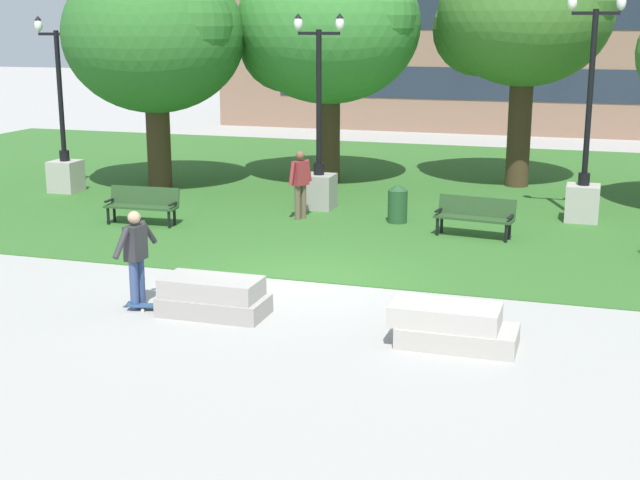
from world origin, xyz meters
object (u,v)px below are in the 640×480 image
object	(u,v)px
concrete_block_left	(452,326)
park_bench_near_right	(143,203)
skateboard	(157,305)
person_bystander_near_lawn	(300,181)
trash_bin	(398,203)
concrete_block_center	(213,297)
person_skateboarder	(136,254)
lamp_post_center	(584,177)
park_bench_far_left	(475,214)
lamp_post_left	(319,170)
lamp_post_right	(64,157)

from	to	relation	value
concrete_block_left	park_bench_near_right	distance (m)	10.48
skateboard	park_bench_near_right	bearing A→B (deg)	120.27
person_bystander_near_lawn	skateboard	bearing A→B (deg)	-90.32
trash_bin	park_bench_near_right	bearing A→B (deg)	-160.99
skateboard	person_bystander_near_lawn	xyz separation A→B (m)	(0.04, 7.58, 0.90)
concrete_block_left	person_bystander_near_lawn	size ratio (longest dim) A/B	1.13
skateboard	concrete_block_left	bearing A→B (deg)	-2.01
concrete_block_left	skateboard	world-z (taller)	concrete_block_left
concrete_block_center	park_bench_near_right	xyz separation A→B (m)	(-4.46, 5.80, 0.23)
person_skateboarder	lamp_post_center	size ratio (longest dim) A/B	0.31
person_skateboarder	person_bystander_near_lawn	distance (m)	7.56
concrete_block_left	park_bench_far_left	xyz separation A→B (m)	(-0.65, 7.18, 0.23)
park_bench_far_left	person_bystander_near_lawn	distance (m)	4.47
skateboard	person_bystander_near_lawn	size ratio (longest dim) A/B	0.61
concrete_block_left	lamp_post_left	xyz separation A→B (m)	(-5.02, 9.16, 0.73)
park_bench_near_right	trash_bin	size ratio (longest dim) A/B	1.90
lamp_post_right	lamp_post_center	world-z (taller)	lamp_post_center
lamp_post_center	lamp_post_right	bearing A→B (deg)	-178.41
concrete_block_left	skateboard	size ratio (longest dim) A/B	1.86
person_skateboarder	lamp_post_left	world-z (taller)	lamp_post_left
skateboard	park_bench_near_right	distance (m)	6.83
park_bench_far_left	lamp_post_left	distance (m)	4.82
park_bench_far_left	trash_bin	bearing A→B (deg)	155.59
concrete_block_center	person_bystander_near_lawn	world-z (taller)	person_bystander_near_lawn
skateboard	lamp_post_left	world-z (taller)	lamp_post_left
concrete_block_center	concrete_block_left	xyz separation A→B (m)	(4.08, -0.26, 0.00)
lamp_post_right	park_bench_near_right	bearing A→B (deg)	-36.98
trash_bin	person_bystander_near_lawn	world-z (taller)	person_bystander_near_lawn
concrete_block_center	lamp_post_left	bearing A→B (deg)	96.02
lamp_post_right	trash_bin	distance (m)	10.16
lamp_post_center	person_bystander_near_lawn	bearing A→B (deg)	-164.44
concrete_block_center	person_skateboarder	xyz separation A→B (m)	(-1.39, -0.05, 0.66)
concrete_block_center	person_skateboarder	distance (m)	1.54
concrete_block_center	trash_bin	xyz separation A→B (m)	(1.42, 7.83, 0.20)
concrete_block_left	person_bystander_near_lawn	xyz separation A→B (m)	(-5.06, 7.76, 0.68)
skateboard	lamp_post_right	distance (m)	11.88
concrete_block_left	park_bench_far_left	distance (m)	7.21
concrete_block_center	trash_bin	size ratio (longest dim) A/B	1.87
skateboard	lamp_post_right	bearing A→B (deg)	130.16
lamp_post_left	person_bystander_near_lawn	world-z (taller)	lamp_post_left
person_skateboarder	park_bench_far_left	size ratio (longest dim) A/B	0.92
lamp_post_right	person_bystander_near_lawn	size ratio (longest dim) A/B	2.91
park_bench_far_left	trash_bin	distance (m)	2.21
lamp_post_center	concrete_block_center	bearing A→B (deg)	-121.48
person_bystander_near_lawn	concrete_block_center	bearing A→B (deg)	-82.56
lamp_post_center	lamp_post_left	xyz separation A→B (m)	(-6.67, -0.47, -0.08)
lamp_post_right	lamp_post_center	size ratio (longest dim) A/B	0.90
person_skateboarder	park_bench_near_right	world-z (taller)	person_skateboarder
concrete_block_left	lamp_post_right	distance (m)	15.75
skateboard	concrete_block_center	bearing A→B (deg)	4.72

